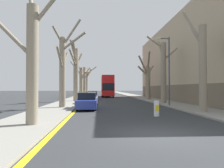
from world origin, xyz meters
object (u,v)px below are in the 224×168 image
Objects in this scene: street_tree_right_2 at (147,79)px; parked_car_1 at (90,99)px; street_tree_left_3 at (81,81)px; double_decker_bus at (107,85)px; parked_car_2 at (91,97)px; traffic_bollard at (156,109)px; street_tree_left_1 at (63,68)px; street_tree_right_0 at (202,63)px; street_tree_left_5 at (87,81)px; lamp_post at (168,67)px; parked_car_0 at (87,101)px; street_tree_left_2 at (76,72)px; street_tree_left_0 at (32,57)px; parked_car_3 at (92,95)px; street_tree_left_4 at (84,81)px; street_tree_right_1 at (163,70)px.

parked_car_1 is at bearing -134.31° from street_tree_right_2.
street_tree_left_3 is 7.75m from double_decker_bus.
street_tree_left_3 reaches higher than parked_car_2.
parked_car_2 is 4.18× the size of traffic_bollard.
street_tree_left_1 is 1.03× the size of street_tree_right_0.
street_tree_left_5 is 41.13m from lamp_post.
street_tree_left_5 reaches higher than parked_car_0.
street_tree_left_2 is 4.15m from parked_car_2.
street_tree_left_0 reaches higher than lamp_post.
parked_car_3 is 0.61× the size of lamp_post.
street_tree_left_1 is 12.00m from street_tree_right_0.
parked_car_2 is (2.26, 10.45, -3.13)m from street_tree_left_1.
street_tree_right_2 is at bearing 64.87° from street_tree_left_0.
street_tree_left_4 is (-0.05, 10.60, 0.47)m from street_tree_left_3.
street_tree_right_0 reaches higher than lamp_post.
street_tree_left_3 is 1.64× the size of parked_car_3.
street_tree_right_0 is 7.82× the size of traffic_bollard.
street_tree_left_2 reaches higher than street_tree_left_3.
street_tree_left_2 is 21.43m from street_tree_left_4.
street_tree_left_4 is (-0.16, 21.42, -0.51)m from street_tree_left_2.
street_tree_left_0 is at bearing -154.11° from traffic_bollard.
street_tree_right_0 is at bearing -78.92° from double_decker_bus.
street_tree_left_5 is 24.94m from parked_car_3.
street_tree_left_2 is at bearing -172.77° from parked_car_2.
parked_car_1 is 0.96× the size of parked_car_2.
lamp_post is (10.51, -30.04, 0.35)m from street_tree_left_4.
lamp_post is at bearing -75.43° from street_tree_left_5.
street_tree_left_0 reaches higher than double_decker_bus.
street_tree_right_1 is (11.18, -26.15, 0.39)m from street_tree_left_4.
street_tree_left_2 is 8.01× the size of traffic_bollard.
street_tree_left_4 is at bearing 90.29° from street_tree_left_3.
street_tree_right_2 is at bearing 59.55° from parked_car_0.
street_tree_left_4 reaches higher than parked_car_0.
traffic_bollard is (-4.00, -20.30, -2.80)m from street_tree_right_2.
street_tree_left_5 reaches higher than double_decker_bus.
street_tree_left_1 is at bearing -102.22° from parked_car_2.
street_tree_left_1 is at bearing 159.42° from street_tree_right_0.
street_tree_left_3 is 0.94× the size of street_tree_right_2.
street_tree_left_5 is (0.11, 20.38, 0.62)m from street_tree_left_3.
street_tree_left_0 is 1.00× the size of street_tree_right_2.
street_tree_left_4 is at bearing 109.28° from lamp_post.
double_decker_bus is 10.57m from parked_car_3.
lamp_post reaches higher than parked_car_3.
street_tree_left_3 is 10.61m from street_tree_left_4.
parked_car_2 is (-8.97, 14.66, -3.17)m from street_tree_right_0.
street_tree_left_3 is 0.86× the size of street_tree_right_1.
traffic_bollard is (-4.08, -1.89, -3.30)m from street_tree_right_0.
traffic_bollard is at bearing -113.25° from lamp_post.
street_tree_left_5 is 46.93m from street_tree_right_0.
street_tree_left_2 is at bearing -89.57° from street_tree_left_4.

